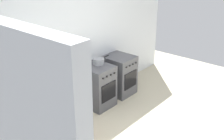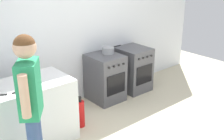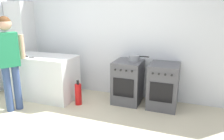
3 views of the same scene
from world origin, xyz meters
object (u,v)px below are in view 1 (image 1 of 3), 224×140
object	(u,v)px
knife_chef	(39,110)
oven_right	(119,75)
fire_extinguisher	(83,123)
oven_left	(97,86)
pot	(99,61)
person	(57,120)
knife_carving	(16,119)

from	to	relation	value
knife_chef	oven_right	bearing A→B (deg)	12.90
knife_chef	fire_extinguisher	world-z (taller)	knife_chef
oven_left	pot	xyz separation A→B (m)	(0.11, 0.04, 0.48)
pot	person	bearing A→B (deg)	-149.94
knife_carving	fire_extinguisher	size ratio (longest dim) A/B	0.61
pot	oven_left	bearing A→B (deg)	-158.08
fire_extinguisher	oven_right	bearing A→B (deg)	16.92
person	knife_chef	bearing A→B (deg)	76.23
oven_left	person	bearing A→B (deg)	-149.50
pot	fire_extinguisher	world-z (taller)	pot
knife_carving	person	distance (m)	0.65
oven_left	pot	bearing A→B (deg)	21.92
knife_carving	fire_extinguisher	bearing A→B (deg)	1.28
oven_left	oven_right	distance (m)	0.70
oven_right	pot	xyz separation A→B (m)	(-0.59, 0.04, 0.48)
pot	knife_carving	world-z (taller)	pot
oven_right	person	xyz separation A→B (m)	(-2.58, -1.11, 0.61)
pot	person	distance (m)	2.30
oven_left	knife_carving	bearing A→B (deg)	-166.30
oven_right	knife_chef	size ratio (longest dim) A/B	2.75
fire_extinguisher	knife_carving	bearing A→B (deg)	-178.72
knife_carving	person	xyz separation A→B (m)	(0.19, -0.60, 0.14)
pot	knife_chef	distance (m)	1.95
oven_left	person	size ratio (longest dim) A/B	0.49
knife_carving	pot	bearing A→B (deg)	14.13
oven_left	knife_carving	distance (m)	2.18
knife_chef	person	size ratio (longest dim) A/B	0.18
knife_chef	pot	bearing A→B (deg)	18.06
oven_right	fire_extinguisher	bearing A→B (deg)	-163.08
knife_chef	person	bearing A→B (deg)	-103.77
oven_left	knife_carving	xyz separation A→B (m)	(-2.07, -0.50, 0.48)
knife_chef	person	distance (m)	0.58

